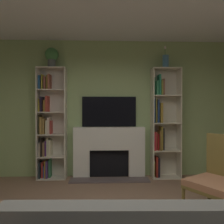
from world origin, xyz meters
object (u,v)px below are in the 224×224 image
(potted_plant, at_px, (52,56))
(armchair, at_px, (223,178))
(fireplace, at_px, (109,151))
(bookshelf_right, at_px, (162,123))
(bookshelf_left, at_px, (49,126))
(vase_with_flowers, at_px, (166,61))
(tv, at_px, (109,112))

(potted_plant, bearing_deg, armchair, -36.17)
(fireplace, distance_m, bookshelf_right, 1.24)
(fireplace, xyz_separation_m, bookshelf_left, (-1.24, -0.00, 0.52))
(bookshelf_right, relative_size, potted_plant, 5.62)
(bookshelf_left, xyz_separation_m, vase_with_flowers, (2.41, -0.04, 1.34))
(bookshelf_left, bearing_deg, fireplace, 0.17)
(bookshelf_right, height_order, vase_with_flowers, vase_with_flowers)
(fireplace, height_order, bookshelf_left, bookshelf_left)
(fireplace, height_order, armchair, armchair)
(bookshelf_right, xyz_separation_m, potted_plant, (-2.27, -0.03, 1.37))
(bookshelf_left, xyz_separation_m, armchair, (2.64, -1.91, -0.53))
(bookshelf_left, height_order, bookshelf_right, same)
(bookshelf_right, height_order, potted_plant, potted_plant)
(tv, height_order, vase_with_flowers, vase_with_flowers)
(bookshelf_left, bearing_deg, bookshelf_right, -0.20)
(potted_plant, bearing_deg, vase_with_flowers, 0.01)
(tv, distance_m, bookshelf_right, 1.13)
(bookshelf_left, distance_m, potted_plant, 1.43)
(tv, xyz_separation_m, bookshelf_right, (1.10, -0.09, -0.24))
(fireplace, height_order, vase_with_flowers, vase_with_flowers)
(fireplace, xyz_separation_m, vase_with_flowers, (1.17, -0.04, 1.86))
(bookshelf_right, bearing_deg, armchair, -81.18)
(bookshelf_left, height_order, potted_plant, potted_plant)
(tv, distance_m, armchair, 2.57)
(tv, height_order, bookshelf_right, bookshelf_right)
(fireplace, distance_m, tv, 0.82)
(bookshelf_right, bearing_deg, fireplace, 179.39)
(bookshelf_left, relative_size, bookshelf_right, 1.00)
(vase_with_flowers, bearing_deg, bookshelf_left, 179.09)
(fireplace, relative_size, potted_plant, 3.91)
(potted_plant, xyz_separation_m, armchair, (2.57, -1.88, -1.95))
(tv, distance_m, potted_plant, 1.63)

